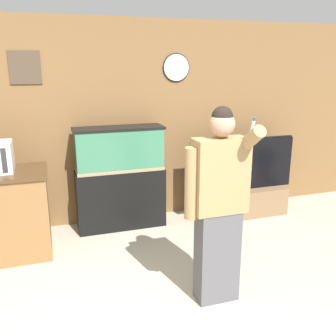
% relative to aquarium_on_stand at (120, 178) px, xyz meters
% --- Properties ---
extents(wall_back_paneled, '(10.00, 0.08, 2.60)m').
position_rel_aquarium_on_stand_xyz_m(wall_back_paneled, '(-0.12, 0.29, 0.65)').
color(wall_back_paneled, brown).
rests_on(wall_back_paneled, ground_plane).
extents(aquarium_on_stand, '(1.11, 0.35, 1.31)m').
position_rel_aquarium_on_stand_xyz_m(aquarium_on_stand, '(0.00, 0.00, 0.00)').
color(aquarium_on_stand, black).
rests_on(aquarium_on_stand, ground_plane).
extents(tv_on_stand, '(1.52, 0.40, 1.09)m').
position_rel_aquarium_on_stand_xyz_m(tv_on_stand, '(1.65, -0.15, -0.33)').
color(tv_on_stand, brown).
rests_on(tv_on_stand, ground_plane).
extents(person_standing, '(0.54, 0.41, 1.73)m').
position_rel_aquarium_on_stand_xyz_m(person_standing, '(0.50, -1.80, 0.25)').
color(person_standing, '#515156').
rests_on(person_standing, ground_plane).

